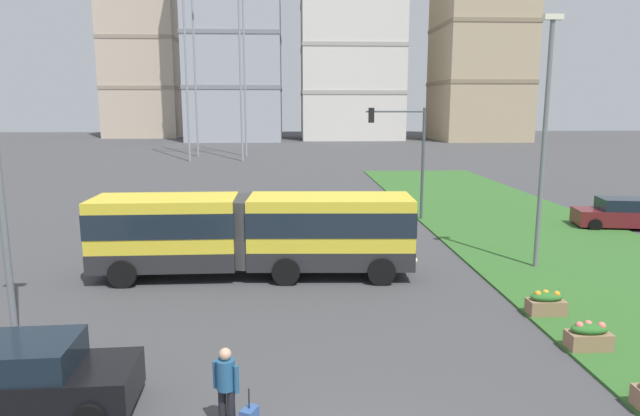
# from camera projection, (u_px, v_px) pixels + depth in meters

# --- Properties ---
(grass_median) EXTENTS (10.00, 70.00, 0.08)m
(grass_median) POSITION_uv_depth(u_px,v_px,m) (633.00, 285.00, 19.78)
(grass_median) COLOR #336628
(grass_median) RESTS_ON ground_plane
(articulated_bus) EXTENTS (11.91, 3.01, 3.00)m
(articulated_bus) POSITION_uv_depth(u_px,v_px,m) (254.00, 232.00, 20.80)
(articulated_bus) COLOR yellow
(articulated_bus) RESTS_ON ground
(car_maroon_sedan) EXTENTS (4.64, 2.60, 1.58)m
(car_maroon_sedan) POSITION_uv_depth(u_px,v_px,m) (621.00, 214.00, 29.04)
(car_maroon_sedan) COLOR maroon
(car_maroon_sedan) RESTS_ON ground
(car_black_sedan) EXTENTS (4.47, 2.17, 1.58)m
(car_black_sedan) POSITION_uv_depth(u_px,v_px,m) (24.00, 379.00, 11.51)
(car_black_sedan) COLOR black
(car_black_sedan) RESTS_ON ground
(car_navy_sedan) EXTENTS (4.50, 2.23, 1.58)m
(car_navy_sedan) POSITION_uv_depth(u_px,v_px,m) (190.00, 219.00, 27.82)
(car_navy_sedan) COLOR #19234C
(car_navy_sedan) RESTS_ON ground
(pedestrian_crossing) EXTENTS (0.53, 0.36, 1.74)m
(pedestrian_crossing) POSITION_uv_depth(u_px,v_px,m) (226.00, 384.00, 10.82)
(pedestrian_crossing) COLOR black
(pedestrian_crossing) RESTS_ON ground
(flower_planter_1) EXTENTS (1.10, 0.56, 0.74)m
(flower_planter_1) POSITION_uv_depth(u_px,v_px,m) (589.00, 336.00, 14.50)
(flower_planter_1) COLOR #937051
(flower_planter_1) RESTS_ON grass_median
(flower_planter_2) EXTENTS (1.10, 0.56, 0.74)m
(flower_planter_2) POSITION_uv_depth(u_px,v_px,m) (546.00, 303.00, 16.91)
(flower_planter_2) COLOR #937051
(flower_planter_2) RESTS_ON grass_median
(traffic_light_far_right) EXTENTS (3.27, 0.28, 6.19)m
(traffic_light_far_right) POSITION_uv_depth(u_px,v_px,m) (405.00, 145.00, 30.50)
(traffic_light_far_right) COLOR #474C51
(traffic_light_far_right) RESTS_ON ground
(streetlight_median) EXTENTS (0.70, 0.28, 9.57)m
(streetlight_median) POSITION_uv_depth(u_px,v_px,m) (545.00, 134.00, 21.07)
(streetlight_median) COLOR slate
(streetlight_median) RESTS_ON ground
(apartment_tower_west) EXTENTS (14.48, 17.41, 37.26)m
(apartment_tower_west) POSITION_uv_depth(u_px,v_px,m) (145.00, 43.00, 112.57)
(apartment_tower_west) COLOR #C6B299
(apartment_tower_west) RESTS_ON ground
(apartment_tower_westcentre) EXTENTS (16.76, 17.09, 45.04)m
(apartment_tower_westcentre) POSITION_uv_depth(u_px,v_px,m) (234.00, 13.00, 99.78)
(apartment_tower_westcentre) COLOR #9EA3AD
(apartment_tower_westcentre) RESTS_ON ground
(apartment_tower_centre) EXTENTS (18.65, 16.67, 41.23)m
(apartment_tower_centre) POSITION_uv_depth(u_px,v_px,m) (351.00, 27.00, 104.23)
(apartment_tower_centre) COLOR silver
(apartment_tower_centre) RESTS_ON ground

